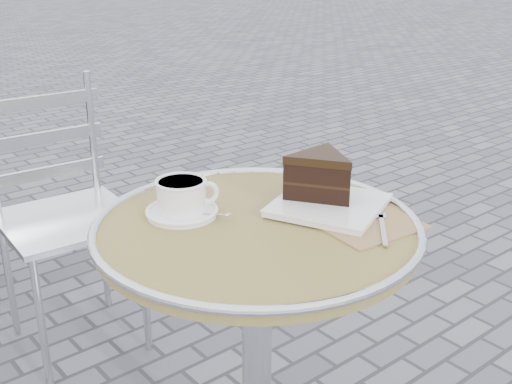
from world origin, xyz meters
TOP-DOWN VIEW (x-y plane):
  - cafe_table at (0.00, 0.00)m, footprint 0.72×0.72m
  - cappuccino_set at (-0.10, 0.15)m, footprint 0.16×0.18m
  - cake_plate_set at (0.18, -0.02)m, footprint 0.30×0.40m
  - bistro_chair at (-0.07, 0.96)m, footprint 0.43×0.43m

SIDE VIEW (x-z plane):
  - bistro_chair at x=-0.07m, z-range 0.11..1.01m
  - cafe_table at x=0.00m, z-range 0.20..0.94m
  - cappuccino_set at x=-0.10m, z-range 0.73..0.81m
  - cake_plate_set at x=0.18m, z-range 0.73..0.85m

